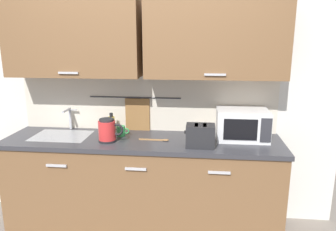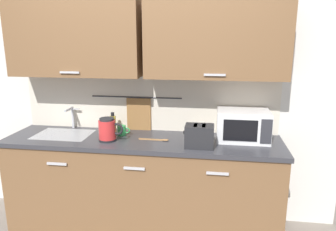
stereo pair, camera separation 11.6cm
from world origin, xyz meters
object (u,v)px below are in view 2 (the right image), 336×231
object	(u,v)px
toaster	(199,136)
wooden_spoon	(157,140)
dish_soap_bottle	(113,123)
microwave	(243,125)
electric_kettle	(108,130)
mug_near_sink	(122,130)
mug_by_kettle	(200,130)

from	to	relation	value
toaster	wooden_spoon	world-z (taller)	toaster
dish_soap_bottle	wooden_spoon	world-z (taller)	dish_soap_bottle
wooden_spoon	microwave	bearing A→B (deg)	9.95
electric_kettle	toaster	size ratio (longest dim) A/B	0.89
microwave	mug_near_sink	bearing A→B (deg)	-178.29
mug_by_kettle	electric_kettle	bearing A→B (deg)	-160.22
toaster	electric_kettle	bearing A→B (deg)	176.55
electric_kettle	toaster	world-z (taller)	electric_kettle
microwave	toaster	size ratio (longest dim) A/B	1.80
mug_near_sink	toaster	bearing A→B (deg)	-16.63
microwave	dish_soap_bottle	bearing A→B (deg)	177.31
dish_soap_bottle	mug_by_kettle	world-z (taller)	dish_soap_bottle
microwave	mug_by_kettle	bearing A→B (deg)	167.43
electric_kettle	mug_near_sink	bearing A→B (deg)	65.11
mug_near_sink	mug_by_kettle	distance (m)	0.74
electric_kettle	mug_near_sink	distance (m)	0.20
toaster	mug_by_kettle	world-z (taller)	toaster
microwave	toaster	xyz separation A→B (m)	(-0.38, -0.25, -0.04)
microwave	dish_soap_bottle	size ratio (longest dim) A/B	2.35
electric_kettle	mug_near_sink	world-z (taller)	electric_kettle
toaster	wooden_spoon	size ratio (longest dim) A/B	0.93
electric_kettle	mug_near_sink	size ratio (longest dim) A/B	1.89
microwave	wooden_spoon	xyz separation A→B (m)	(-0.76, -0.13, -0.13)
electric_kettle	wooden_spoon	world-z (taller)	electric_kettle
mug_near_sink	toaster	size ratio (longest dim) A/B	0.47
microwave	mug_by_kettle	distance (m)	0.40
mug_near_sink	wooden_spoon	world-z (taller)	mug_near_sink
microwave	mug_near_sink	xyz separation A→B (m)	(-1.11, -0.03, -0.09)
microwave	dish_soap_bottle	xyz separation A→B (m)	(-1.23, 0.06, -0.05)
dish_soap_bottle	toaster	bearing A→B (deg)	-20.03
electric_kettle	toaster	bearing A→B (deg)	-3.45
dish_soap_bottle	mug_near_sink	bearing A→B (deg)	-38.00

